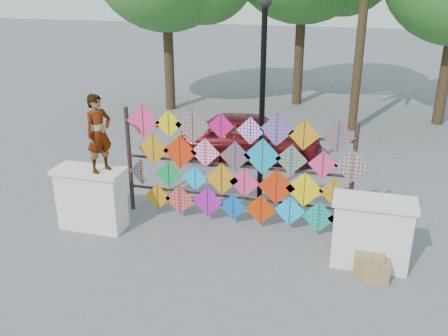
{
  "coord_description": "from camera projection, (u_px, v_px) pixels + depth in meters",
  "views": [
    {
      "loc": [
        2.2,
        -8.24,
        4.91
      ],
      "look_at": [
        -0.17,
        0.6,
        1.26
      ],
      "focal_mm": 40.0,
      "sensor_mm": 36.0,
      "label": 1
    }
  ],
  "objects": [
    {
      "name": "vendor_woman",
      "position": [
        99.0,
        133.0,
        9.38
      ],
      "size": [
        0.57,
        0.65,
        1.51
      ],
      "primitive_type": "imported",
      "rotation": [
        0.0,
        0.0,
        1.11
      ],
      "color": "#99999E",
      "rests_on": "parapet_left"
    },
    {
      "name": "cardboard_box_near",
      "position": [
        369.0,
        263.0,
        8.56
      ],
      "size": [
        0.49,
        0.43,
        0.43
      ],
      "primitive_type": "cube",
      "color": "olive",
      "rests_on": "ground"
    },
    {
      "name": "cardboard_box_far",
      "position": [
        376.0,
        269.0,
        8.45
      ],
      "size": [
        0.43,
        0.39,
        0.36
      ],
      "primitive_type": "cube",
      "color": "olive",
      "rests_on": "ground"
    },
    {
      "name": "ground",
      "position": [
        224.0,
        239.0,
        9.74
      ],
      "size": [
        80.0,
        80.0,
        0.0
      ],
      "primitive_type": "plane",
      "color": "slate",
      "rests_on": "ground"
    },
    {
      "name": "lamppost",
      "position": [
        263.0,
        83.0,
        10.46
      ],
      "size": [
        0.28,
        0.28,
        4.46
      ],
      "color": "black",
      "rests_on": "ground"
    },
    {
      "name": "parapet_left",
      "position": [
        91.0,
        198.0,
        9.97
      ],
      "size": [
        1.4,
        0.65,
        1.28
      ],
      "color": "white",
      "rests_on": "ground"
    },
    {
      "name": "sedan",
      "position": [
        251.0,
        136.0,
        13.64
      ],
      "size": [
        4.01,
        2.01,
        1.31
      ],
      "primitive_type": "imported",
      "rotation": [
        0.0,
        0.0,
        1.69
      ],
      "color": "#5F1013",
      "rests_on": "ground"
    },
    {
      "name": "kite_rack",
      "position": [
        238.0,
        169.0,
        9.92
      ],
      "size": [
        4.96,
        0.24,
        2.42
      ],
      "color": "black",
      "rests_on": "ground"
    },
    {
      "name": "parapet_right",
      "position": [
        371.0,
        233.0,
        8.67
      ],
      "size": [
        1.4,
        0.65,
        1.28
      ],
      "color": "white",
      "rests_on": "ground"
    }
  ]
}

